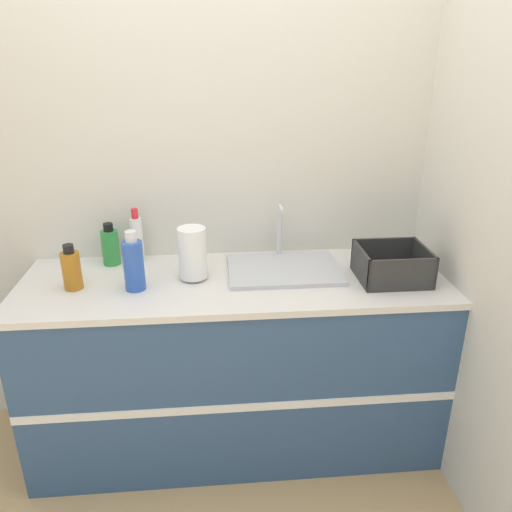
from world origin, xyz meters
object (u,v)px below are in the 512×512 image
object	(u,v)px
paper_towel_roll	(193,253)
bottle_amber	(71,269)
dish_rack	(392,268)
bottle_green	(110,246)
sink	(284,267)
bottle_blue	(134,264)
bottle_white_spray	(137,238)

from	to	relation	value
paper_towel_roll	bottle_amber	world-z (taller)	paper_towel_roll
dish_rack	bottle_green	xyz separation A→B (m)	(-1.28, 0.29, 0.04)
bottle_amber	sink	bearing A→B (deg)	6.49
bottle_green	bottle_amber	bearing A→B (deg)	-114.41
sink	bottle_blue	world-z (taller)	sink
paper_towel_roll	bottle_blue	bearing A→B (deg)	-161.18
dish_rack	bottle_white_spray	distance (m)	1.20
dish_rack	bottle_amber	bearing A→B (deg)	178.89
dish_rack	bottle_blue	world-z (taller)	bottle_blue
dish_rack	bottle_blue	xyz separation A→B (m)	(-1.13, -0.00, 0.06)
paper_towel_roll	dish_rack	world-z (taller)	paper_towel_roll
dish_rack	bottle_white_spray	size ratio (longest dim) A/B	1.13
paper_towel_roll	bottle_white_spray	bearing A→B (deg)	139.58
sink	dish_rack	xyz separation A→B (m)	(0.47, -0.13, 0.04)
dish_rack	bottle_white_spray	xyz separation A→B (m)	(-1.16, 0.31, 0.06)
bottle_blue	bottle_green	xyz separation A→B (m)	(-0.15, 0.29, -0.03)
bottle_blue	bottle_amber	distance (m)	0.27
paper_towel_roll	bottle_blue	xyz separation A→B (m)	(-0.25, -0.08, -0.01)
bottle_green	bottle_amber	world-z (taller)	bottle_green
bottle_blue	bottle_green	distance (m)	0.33
dish_rack	bottle_white_spray	world-z (taller)	bottle_white_spray
dish_rack	bottle_amber	world-z (taller)	bottle_amber
paper_towel_roll	bottle_green	xyz separation A→B (m)	(-0.40, 0.21, -0.03)
bottle_blue	bottle_green	world-z (taller)	bottle_blue
dish_rack	bottle_amber	distance (m)	1.40
bottle_white_spray	bottle_green	world-z (taller)	bottle_white_spray
sink	dish_rack	size ratio (longest dim) A/B	1.72
sink	bottle_white_spray	xyz separation A→B (m)	(-0.69, 0.18, 0.10)
bottle_white_spray	bottle_blue	xyz separation A→B (m)	(0.03, -0.32, -0.00)
sink	paper_towel_roll	distance (m)	0.43
paper_towel_roll	bottle_white_spray	xyz separation A→B (m)	(-0.27, 0.23, -0.00)
sink	paper_towel_roll	size ratio (longest dim) A/B	2.15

